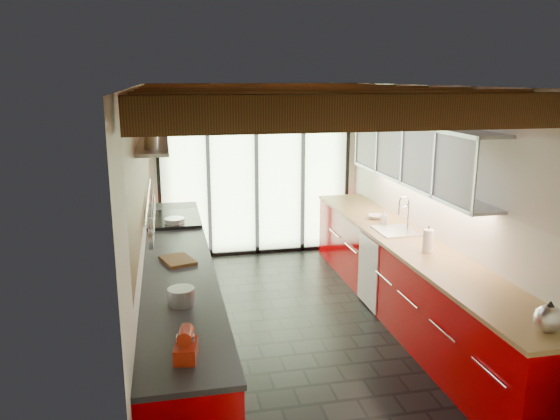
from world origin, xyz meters
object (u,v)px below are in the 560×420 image
object	(u,v)px
kettle	(549,317)
bowl	(376,217)
soap_bottle	(384,217)
stand_mixer	(186,345)
paper_towel	(428,241)

from	to	relation	value
kettle	bowl	bearing A→B (deg)	90.00
kettle	soap_bottle	xyz separation A→B (m)	(0.00, 3.01, -0.02)
kettle	bowl	size ratio (longest dim) A/B	1.34
stand_mixer	bowl	distance (m)	4.01
soap_bottle	bowl	size ratio (longest dim) A/B	0.80
paper_towel	kettle	bearing A→B (deg)	-90.00
kettle	paper_towel	xyz separation A→B (m)	(0.00, 1.85, 0.01)
stand_mixer	paper_towel	size ratio (longest dim) A/B	0.90
kettle	paper_towel	bearing A→B (deg)	90.00
kettle	stand_mixer	bearing A→B (deg)	176.52
kettle	paper_towel	size ratio (longest dim) A/B	0.97
stand_mixer	paper_towel	world-z (taller)	paper_towel
stand_mixer	kettle	xyz separation A→B (m)	(2.54, -0.15, 0.02)
paper_towel	bowl	size ratio (longest dim) A/B	1.38
stand_mixer	soap_bottle	size ratio (longest dim) A/B	1.56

